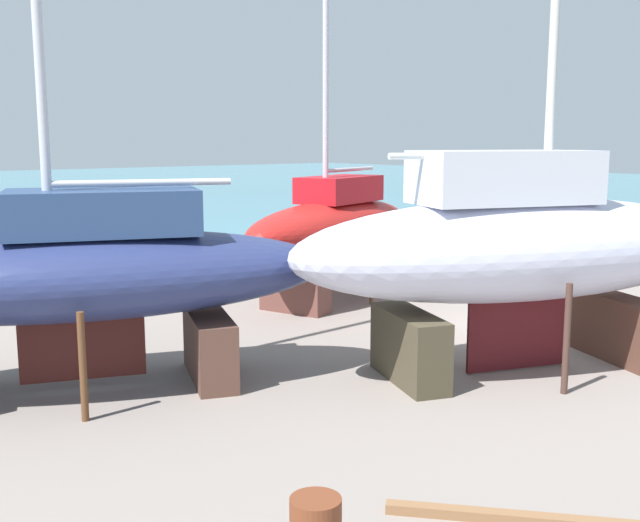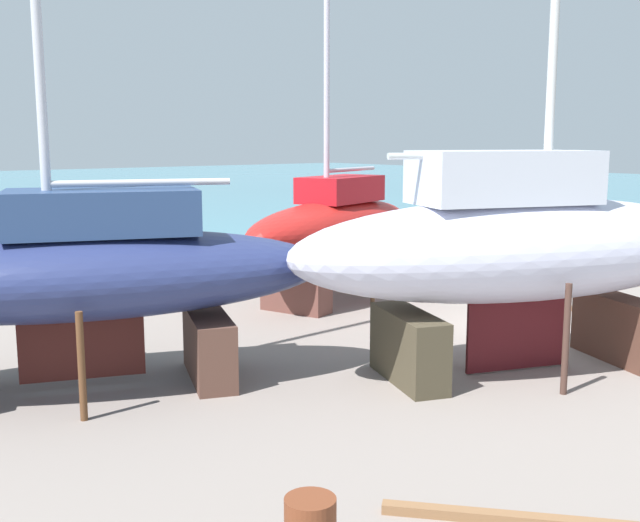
# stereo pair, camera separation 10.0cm
# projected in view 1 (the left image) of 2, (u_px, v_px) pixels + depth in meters

# --- Properties ---
(sailboat_far_slipway) EXTENTS (9.52, 6.06, 13.41)m
(sailboat_far_slipway) POSITION_uv_depth(u_px,v_px,m) (81.00, 274.00, 13.31)
(sailboat_far_slipway) COLOR brown
(sailboat_far_slipway) RESTS_ON ground
(sailboat_large_starboard) EXTENTS (7.81, 4.50, 11.69)m
(sailboat_large_starboard) POSITION_uv_depth(u_px,v_px,m) (333.00, 227.00, 21.14)
(sailboat_large_starboard) COLOR brown
(sailboat_large_starboard) RESTS_ON ground
(sailboat_small_center) EXTENTS (9.76, 5.98, 16.77)m
(sailboat_small_center) POSITION_uv_depth(u_px,v_px,m) (521.00, 246.00, 14.47)
(sailboat_small_center) COLOR #543328
(sailboat_small_center) RESTS_ON ground
(timber_plank_near) EXTENTS (2.08, 2.41, 0.12)m
(timber_plank_near) POSITION_uv_depth(u_px,v_px,m) (513.00, 518.00, 8.92)
(timber_plank_near) COLOR brown
(timber_plank_near) RESTS_ON ground
(timber_plank_far) EXTENTS (0.57, 1.20, 0.11)m
(timber_plank_far) POSITION_uv_depth(u_px,v_px,m) (575.00, 310.00, 19.84)
(timber_plank_far) COLOR brown
(timber_plank_far) RESTS_ON ground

